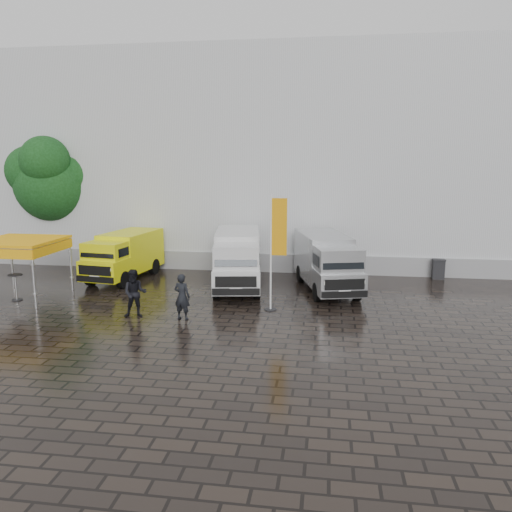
{
  "coord_description": "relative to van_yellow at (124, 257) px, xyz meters",
  "views": [
    {
      "loc": [
        2.2,
        -18.43,
        5.91
      ],
      "look_at": [
        -0.81,
        2.2,
        1.96
      ],
      "focal_mm": 35.0,
      "sensor_mm": 36.0,
      "label": 1
    }
  ],
  "objects": [
    {
      "name": "ground",
      "position": [
        8.01,
        -5.14,
        -1.18
      ],
      "size": [
        120.0,
        120.0,
        0.0
      ],
      "primitive_type": "plane",
      "color": "black",
      "rests_on": "ground"
    },
    {
      "name": "wheelie_bin",
      "position": [
        15.86,
        2.45,
        -0.66
      ],
      "size": [
        0.66,
        0.66,
        1.02
      ],
      "primitive_type": "cube",
      "rotation": [
        0.0,
        0.0,
        -0.07
      ],
      "color": "black",
      "rests_on": "ground"
    },
    {
      "name": "exhibition_hall",
      "position": [
        10.01,
        10.86,
        4.82
      ],
      "size": [
        44.0,
        16.0,
        12.0
      ],
      "primitive_type": "cube",
      "color": "silver",
      "rests_on": "ground"
    },
    {
      "name": "van_yellow",
      "position": [
        0.0,
        0.0,
        0.0
      ],
      "size": [
        2.62,
        5.31,
        2.35
      ],
      "primitive_type": null,
      "rotation": [
        0.0,
        0.0,
        -0.13
      ],
      "color": "#E8EB0C",
      "rests_on": "ground"
    },
    {
      "name": "person_front",
      "position": [
        4.81,
        -5.92,
        -0.29
      ],
      "size": [
        0.72,
        0.55,
        1.78
      ],
      "primitive_type": "imported",
      "rotation": [
        0.0,
        0.0,
        2.93
      ],
      "color": "black",
      "rests_on": "ground"
    },
    {
      "name": "canopy_tent",
      "position": [
        -3.05,
        -3.95,
        1.26
      ],
      "size": [
        3.18,
        3.18,
        2.6
      ],
      "color": "silver",
      "rests_on": "ground"
    },
    {
      "name": "cocktail_table",
      "position": [
        -3.08,
        -4.39,
        -0.61
      ],
      "size": [
        0.6,
        0.6,
        1.14
      ],
      "primitive_type": "cylinder",
      "color": "black",
      "rests_on": "ground"
    },
    {
      "name": "van_silver",
      "position": [
        10.19,
        -0.69,
        0.1
      ],
      "size": [
        3.39,
        6.19,
        2.55
      ],
      "primitive_type": null,
      "rotation": [
        0.0,
        0.0,
        0.26
      ],
      "color": "#AAACAE",
      "rests_on": "ground"
    },
    {
      "name": "van_white",
      "position": [
        6.01,
        -0.86,
        0.14
      ],
      "size": [
        2.97,
        6.32,
        2.63
      ],
      "primitive_type": null,
      "rotation": [
        0.0,
        0.0,
        0.16
      ],
      "color": "silver",
      "rests_on": "ground"
    },
    {
      "name": "person_tent",
      "position": [
        2.93,
        -5.89,
        -0.24
      ],
      "size": [
        1.06,
        0.92,
        1.87
      ],
      "primitive_type": "imported",
      "rotation": [
        0.0,
        0.0,
        0.26
      ],
      "color": "black",
      "rests_on": "ground"
    },
    {
      "name": "hall_plinth",
      "position": [
        10.01,
        2.81,
        -0.68
      ],
      "size": [
        44.0,
        0.15,
        1.0
      ],
      "primitive_type": "cube",
      "color": "gray",
      "rests_on": "ground"
    },
    {
      "name": "flagpole",
      "position": [
        8.17,
        -4.22,
        1.43
      ],
      "size": [
        0.88,
        0.5,
        4.71
      ],
      "color": "black",
      "rests_on": "ground"
    },
    {
      "name": "tree",
      "position": [
        -5.69,
        3.55,
        3.7
      ],
      "size": [
        4.23,
        4.26,
        7.59
      ],
      "color": "black",
      "rests_on": "ground"
    }
  ]
}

